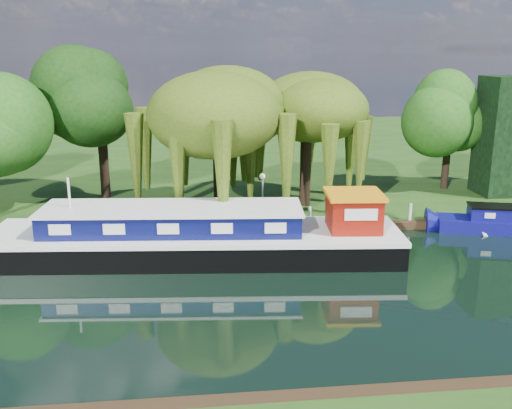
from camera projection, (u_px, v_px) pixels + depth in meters
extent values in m
plane|color=black|center=(280.00, 292.00, 24.64)|extent=(120.00, 120.00, 0.00)
cube|color=#1A3B10|center=(229.00, 152.00, 57.18)|extent=(120.00, 52.00, 0.45)
cube|color=black|center=(196.00, 247.00, 28.72)|extent=(20.68, 6.26, 1.36)
cube|color=silver|center=(195.00, 232.00, 28.52)|extent=(20.80, 6.36, 0.25)
cube|color=#090D42|center=(172.00, 220.00, 28.31)|extent=(12.86, 4.33, 1.07)
cube|color=silver|center=(172.00, 208.00, 28.15)|extent=(13.10, 4.58, 0.14)
cube|color=maroon|center=(354.00, 213.00, 28.45)|extent=(2.69, 2.69, 1.70)
cube|color=orange|center=(354.00, 194.00, 28.20)|extent=(3.00, 3.00, 0.18)
cylinder|color=silver|center=(70.00, 205.00, 27.97)|extent=(0.11, 0.11, 2.71)
cube|color=silver|center=(490.00, 216.00, 32.00)|extent=(0.56, 0.20, 0.30)
imported|color=maroon|center=(24.00, 262.00, 28.15)|extent=(3.60, 2.87, 0.67)
imported|color=silver|center=(474.00, 232.00, 32.75)|extent=(2.42, 2.19, 1.11)
cylinder|color=black|center=(219.00, 175.00, 33.98)|extent=(0.64, 0.64, 4.96)
ellipsoid|color=#364B10|center=(218.00, 114.00, 33.03)|extent=(6.93, 6.93, 4.48)
cylinder|color=black|center=(305.00, 170.00, 36.24)|extent=(0.64, 0.64, 4.53)
ellipsoid|color=#364B10|center=(307.00, 119.00, 35.38)|extent=(6.18, 6.18, 4.00)
cylinder|color=black|center=(103.00, 146.00, 37.82)|extent=(0.67, 0.67, 6.97)
ellipsoid|color=black|center=(100.00, 103.00, 37.07)|extent=(5.57, 5.57, 5.57)
cylinder|color=black|center=(447.00, 150.00, 40.50)|extent=(0.50, 0.50, 5.51)
ellipsoid|color=#184B12|center=(450.00, 119.00, 39.91)|extent=(4.41, 4.41, 4.41)
cylinder|color=silver|center=(262.00, 197.00, 34.36)|extent=(0.10, 0.10, 2.20)
sphere|color=white|center=(262.00, 176.00, 34.02)|extent=(0.36, 0.36, 0.36)
cylinder|color=silver|center=(78.00, 222.00, 31.37)|extent=(0.16, 0.16, 1.00)
cylinder|color=silver|center=(188.00, 219.00, 32.02)|extent=(0.16, 0.16, 1.00)
cylinder|color=silver|center=(310.00, 215.00, 32.77)|extent=(0.16, 0.16, 1.00)
cylinder|color=silver|center=(410.00, 212.00, 33.41)|extent=(0.16, 0.16, 1.00)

